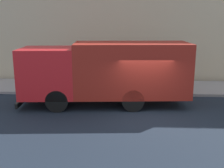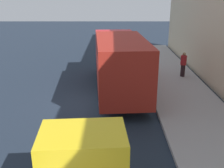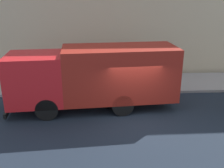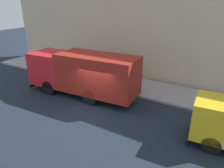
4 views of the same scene
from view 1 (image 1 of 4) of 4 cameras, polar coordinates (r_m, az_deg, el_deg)
ground at (r=13.19m, az=6.90°, el=-6.06°), size 80.00×80.00×0.00m
sidewalk at (r=17.71m, az=5.88°, el=-0.68°), size 3.50×30.00×0.15m
building_facade at (r=19.44m, az=5.91°, el=15.49°), size 0.50×30.00×10.19m
large_utility_truck at (r=13.96m, az=-1.20°, el=2.75°), size 3.01×8.58×3.19m
pedestrian_walking at (r=18.54m, az=-7.40°, el=2.79°), size 0.41×0.41×1.60m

